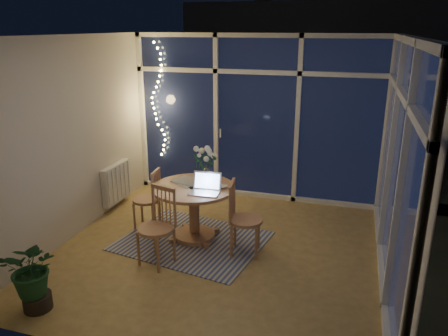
{
  "coord_description": "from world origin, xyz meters",
  "views": [
    {
      "loc": [
        1.47,
        -4.67,
        2.7
      ],
      "look_at": [
        -0.01,
        0.25,
        1.02
      ],
      "focal_mm": 35.0,
      "sensor_mm": 36.0,
      "label": 1
    }
  ],
  "objects": [
    {
      "name": "bowl",
      "position": [
        -0.06,
        0.3,
        0.75
      ],
      "size": [
        0.18,
        0.18,
        0.04
      ],
      "primitive_type": "imported",
      "rotation": [
        0.0,
        0.0,
        -0.17
      ],
      "color": "silver",
      "rests_on": "dining_table"
    },
    {
      "name": "fairy_lights",
      "position": [
        -1.65,
        1.88,
        1.52
      ],
      "size": [
        0.24,
        0.1,
        1.85
      ],
      "primitive_type": null,
      "color": "#FFD866",
      "rests_on": "window_wall_back"
    },
    {
      "name": "rug",
      "position": [
        -0.42,
        0.15,
        0.01
      ],
      "size": [
        2.0,
        1.71,
        0.01
      ],
      "primitive_type": "cube",
      "rotation": [
        0.0,
        0.0,
        -0.17
      ],
      "color": "#BEB99A",
      "rests_on": "floor"
    },
    {
      "name": "potted_plant",
      "position": [
        -1.39,
        -1.64,
        0.38
      ],
      "size": [
        0.64,
        0.59,
        0.76
      ],
      "primitive_type": "imported",
      "rotation": [
        0.0,
        0.0,
        0.27
      ],
      "color": "#174321",
      "rests_on": "floor"
    },
    {
      "name": "newspapers",
      "position": [
        -0.55,
        0.39,
        0.74
      ],
      "size": [
        0.48,
        0.45,
        0.01
      ],
      "primitive_type": "cube",
      "rotation": [
        0.0,
        0.0,
        -0.58
      ],
      "color": "beige",
      "rests_on": "dining_table"
    },
    {
      "name": "radiator",
      "position": [
        -1.94,
        0.9,
        0.4
      ],
      "size": [
        0.1,
        0.7,
        0.58
      ],
      "primitive_type": "cube",
      "color": "silver",
      "rests_on": "wall_left"
    },
    {
      "name": "chair_right",
      "position": [
        0.32,
        0.04,
        0.47
      ],
      "size": [
        0.49,
        0.49,
        0.94
      ],
      "primitive_type": "cube",
      "rotation": [
        0.0,
        0.0,
        1.69
      ],
      "color": "#A6714B",
      "rests_on": "floor"
    },
    {
      "name": "window_wall_right",
      "position": [
        1.96,
        0.0,
        1.3
      ],
      "size": [
        0.1,
        4.0,
        2.6
      ],
      "primitive_type": "cube",
      "color": "white",
      "rests_on": "floor"
    },
    {
      "name": "chair_front",
      "position": [
        -0.62,
        -0.5,
        0.47
      ],
      "size": [
        0.54,
        0.54,
        0.94
      ],
      "primitive_type": "cube",
      "rotation": [
        0.0,
        0.0,
        -0.27
      ],
      "color": "#A6714B",
      "rests_on": "floor"
    },
    {
      "name": "flower_vase",
      "position": [
        -0.32,
        0.45,
        0.84
      ],
      "size": [
        0.23,
        0.23,
        0.21
      ],
      "primitive_type": "imported",
      "rotation": [
        0.0,
        0.0,
        -0.17
      ],
      "color": "white",
      "rests_on": "dining_table"
    },
    {
      "name": "garden_patio",
      "position": [
        0.5,
        5.0,
        -0.06
      ],
      "size": [
        12.0,
        6.0,
        0.1
      ],
      "primitive_type": "cube",
      "color": "black",
      "rests_on": "ground"
    },
    {
      "name": "wall_front",
      "position": [
        0.0,
        -2.0,
        1.3
      ],
      "size": [
        4.0,
        0.04,
        2.6
      ],
      "primitive_type": "cube",
      "color": "beige",
      "rests_on": "floor"
    },
    {
      "name": "garden_shrubs",
      "position": [
        -0.8,
        3.4,
        0.45
      ],
      "size": [
        0.9,
        0.9,
        0.9
      ],
      "primitive_type": "sphere",
      "color": "black",
      "rests_on": "ground"
    },
    {
      "name": "chair_left",
      "position": [
        -1.18,
        0.38,
        0.43
      ],
      "size": [
        0.43,
        0.43,
        0.86
      ],
      "primitive_type": "cube",
      "rotation": [
        0.0,
        0.0,
        -1.49
      ],
      "color": "#A6714B",
      "rests_on": "floor"
    },
    {
      "name": "wall_back",
      "position": [
        0.0,
        2.0,
        1.3
      ],
      "size": [
        4.0,
        0.04,
        2.6
      ],
      "primitive_type": "cube",
      "color": "beige",
      "rests_on": "floor"
    },
    {
      "name": "ceiling",
      "position": [
        0.0,
        0.0,
        2.6
      ],
      "size": [
        4.0,
        4.0,
        0.0
      ],
      "primitive_type": "plane",
      "color": "white",
      "rests_on": "wall_back"
    },
    {
      "name": "wall_right",
      "position": [
        2.0,
        0.0,
        1.3
      ],
      "size": [
        0.04,
        4.0,
        2.6
      ],
      "primitive_type": "cube",
      "color": "beige",
      "rests_on": "floor"
    },
    {
      "name": "floor",
      "position": [
        0.0,
        0.0,
        0.0
      ],
      "size": [
        4.0,
        4.0,
        0.0
      ],
      "primitive_type": "plane",
      "color": "olive",
      "rests_on": "ground"
    },
    {
      "name": "window_wall_back",
      "position": [
        0.0,
        1.96,
        1.3
      ],
      "size": [
        4.0,
        0.1,
        2.6
      ],
      "primitive_type": "cube",
      "color": "white",
      "rests_on": "floor"
    },
    {
      "name": "garden_fence",
      "position": [
        0.0,
        5.5,
        0.9
      ],
      "size": [
        11.0,
        0.08,
        1.8
      ],
      "primitive_type": "cube",
      "color": "#391B14",
      "rests_on": "ground"
    },
    {
      "name": "dining_table",
      "position": [
        -0.42,
        0.25,
        0.37
      ],
      "size": [
        1.24,
        1.24,
        0.73
      ],
      "primitive_type": "cylinder",
      "rotation": [
        0.0,
        0.0,
        -0.17
      ],
      "color": "#A6714B",
      "rests_on": "floor"
    },
    {
      "name": "neighbour_roof",
      "position": [
        0.3,
        8.5,
        2.2
      ],
      "size": [
        7.0,
        3.0,
        2.2
      ],
      "primitive_type": "cube",
      "color": "#32353C",
      "rests_on": "ground"
    },
    {
      "name": "phone",
      "position": [
        -0.4,
        0.17,
        0.74
      ],
      "size": [
        0.14,
        0.1,
        0.01
      ],
      "primitive_type": "cube",
      "rotation": [
        0.0,
        0.0,
        -0.4
      ],
      "color": "black",
      "rests_on": "dining_table"
    },
    {
      "name": "wall_left",
      "position": [
        -2.0,
        0.0,
        1.3
      ],
      "size": [
        0.04,
        4.0,
        2.6
      ],
      "primitive_type": "cube",
      "color": "beige",
      "rests_on": "floor"
    },
    {
      "name": "laptop",
      "position": [
        -0.2,
        0.06,
        0.86
      ],
      "size": [
        0.37,
        0.32,
        0.26
      ],
      "primitive_type": null,
      "rotation": [
        0.0,
        0.0,
        0.06
      ],
      "color": "silver",
      "rests_on": "dining_table"
    }
  ]
}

